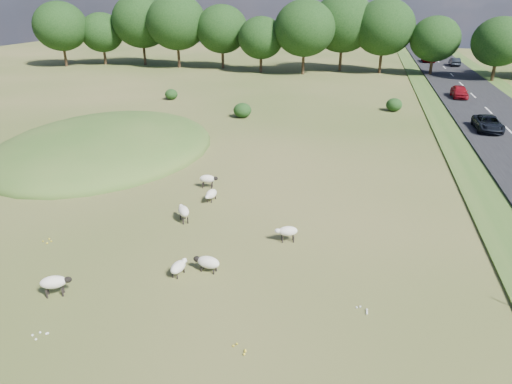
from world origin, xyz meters
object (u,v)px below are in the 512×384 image
Objects in this scene: car_2 at (428,58)px; car_3 at (488,123)px; sheep_5 at (178,267)px; sheep_6 at (208,262)px; car_4 at (459,92)px; car_0 at (455,62)px; sheep_0 at (287,231)px; sheep_4 at (183,211)px; sheep_1 at (208,179)px; sheep_2 at (54,282)px; sheep_3 at (211,194)px.

car_3 is (0.00, -46.98, -0.02)m from car_2.
sheep_5 is 0.89× the size of sheep_6.
car_0 is at bearing 82.37° from car_4.
sheep_0 is 5.61m from sheep_5.
sheep_4 is 5.10m from sheep_5.
sheep_5 is (1.66, -4.81, -0.20)m from sheep_4.
sheep_1 is 1.05× the size of sheep_5.
sheep_2 reaches higher than sheep_4.
sheep_0 is 68.27m from car_0.
car_2 reaches higher than sheep_6.
sheep_6 is at bearing 4.25° from sheep_2.
sheep_3 is (0.83, -1.89, -0.15)m from sheep_1.
car_0 is at bearing 59.36° from sheep_1.
sheep_4 is (-0.58, -2.83, 0.17)m from sheep_3.
sheep_2 is at bearing 20.51° from sheep_0.
sheep_0 is 4.43m from sheep_6.
car_2 reaches higher than car_3.
sheep_0 is 0.97× the size of sheep_3.
car_3 reaches higher than sheep_3.
sheep_0 is 40.06m from car_4.
car_0 is at bearing -46.99° from car_2.
sheep_1 is at bearing 22.33° from sheep_5.
car_3 is at bearing 32.16° from sheep_1.
sheep_5 is at bearing -103.52° from car_2.
car_3 is (13.77, 23.06, 0.30)m from sheep_0.
car_0 reaches higher than sheep_4.
sheep_6 is 0.28× the size of car_2.
sheep_0 is 26.86m from car_3.
sheep_5 is 73.14m from car_0.
sheep_4 is 71.82m from car_2.
car_0 is at bearing -98.28° from sheep_6.
sheep_3 is 68.95m from car_2.
sheep_2 is at bearing 125.49° from sheep_4.
sheep_5 is at bearing 14.99° from sheep_3.
sheep_0 is 5.75m from sheep_4.
sheep_0 is 71.39m from car_2.
car_4 reaches higher than car_2.
car_3 reaches higher than sheep_1.
car_0 is at bearing 84.94° from car_3.
sheep_1 is 0.99× the size of sheep_3.
sheep_5 is at bearing 34.52° from sheep_6.
car_2 is (13.77, 70.05, 0.32)m from sheep_0.
sheep_1 is at bearing -149.24° from sheep_3.
sheep_3 is 2.89m from sheep_4.
sheep_2 is 1.04× the size of sheep_3.
sheep_6 is (2.78, -4.26, -0.15)m from sheep_4.
sheep_1 is 2.07m from sheep_3.
sheep_5 is 32.31m from car_3.
car_3 is at bearing -90.00° from car_2.
car_3 is at bearing -22.45° from sheep_5.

